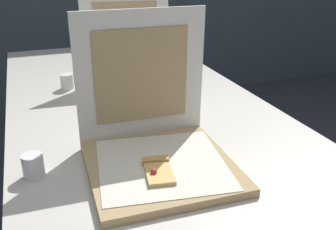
{
  "coord_description": "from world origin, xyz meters",
  "views": [
    {
      "loc": [
        -0.36,
        -0.58,
        1.29
      ],
      "look_at": [
        0.02,
        0.44,
        0.82
      ],
      "focal_mm": 41.35,
      "sensor_mm": 36.0,
      "label": 1
    }
  ],
  "objects": [
    {
      "name": "pizza_box_middle",
      "position": [
        0.02,
        0.82,
        0.81
      ],
      "size": [
        0.41,
        0.45,
        0.39
      ],
      "rotation": [
        0.0,
        0.0,
        -0.09
      ],
      "color": "tan",
      "rests_on": "table"
    },
    {
      "name": "table",
      "position": [
        0.0,
        0.61,
        0.71
      ],
      "size": [
        0.92,
        2.21,
        0.76
      ],
      "color": "beige",
      "rests_on": "ground"
    },
    {
      "name": "cup_white_far",
      "position": [
        -0.22,
        0.98,
        0.79
      ],
      "size": [
        0.05,
        0.05,
        0.06
      ],
      "primitive_type": "cylinder",
      "color": "white",
      "rests_on": "table"
    },
    {
      "name": "cup_white_near_left",
      "position": [
        -0.39,
        0.32,
        0.79
      ],
      "size": [
        0.05,
        0.05,
        0.06
      ],
      "primitive_type": "cylinder",
      "color": "white",
      "rests_on": "table"
    },
    {
      "name": "pizza_box_front",
      "position": [
        -0.08,
        0.27,
        0.81
      ],
      "size": [
        0.38,
        0.38,
        0.39
      ],
      "rotation": [
        0.0,
        0.0,
        -0.04
      ],
      "color": "tan",
      "rests_on": "table"
    }
  ]
}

